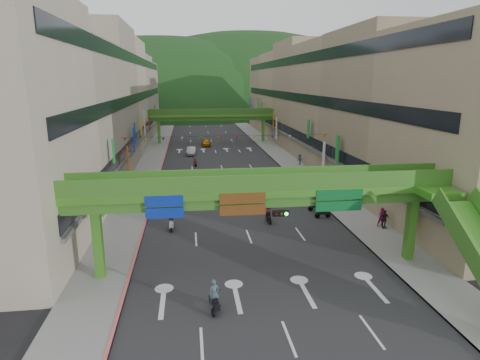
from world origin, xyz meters
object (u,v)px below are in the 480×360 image
at_px(scooter_rider_mid, 269,212).
at_px(pedestrian_red, 382,219).
at_px(overpass_near, 278,200).
at_px(scooter_rider_near, 214,297).
at_px(car_yellow, 206,142).
at_px(car_silver, 191,151).

distance_m(scooter_rider_mid, pedestrian_red, 10.19).
distance_m(overpass_near, scooter_rider_mid, 10.73).
relative_size(overpass_near, pedestrian_red, 15.77).
bearing_deg(overpass_near, pedestrian_red, 32.39).
bearing_deg(pedestrian_red, overpass_near, -145.87).
bearing_deg(overpass_near, scooter_rider_near, -136.31).
height_order(overpass_near, car_yellow, overpass_near).
bearing_deg(car_silver, car_yellow, 75.84).
bearing_deg(car_yellow, overpass_near, -87.58).
bearing_deg(overpass_near, car_silver, 96.70).
xyz_separation_m(overpass_near, scooter_rider_mid, (1.43, 9.81, -4.11)).
xyz_separation_m(overpass_near, car_silver, (-5.41, 46.03, -4.49)).
xyz_separation_m(scooter_rider_near, car_yellow, (2.16, 59.90, -0.21)).
xyz_separation_m(scooter_rider_near, scooter_rider_mid, (6.01, 14.19, 0.18)).
bearing_deg(car_silver, pedestrian_red, -63.52).
relative_size(scooter_rider_near, car_silver, 0.46).
bearing_deg(scooter_rider_mid, pedestrian_red, -15.14).
xyz_separation_m(scooter_rider_near, car_silver, (-0.82, 50.41, -0.20)).
xyz_separation_m(car_silver, pedestrian_red, (16.68, -38.88, 0.17)).
bearing_deg(scooter_rider_near, scooter_rider_mid, 67.03).
height_order(car_silver, pedestrian_red, pedestrian_red).
height_order(scooter_rider_near, scooter_rider_mid, scooter_rider_mid).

